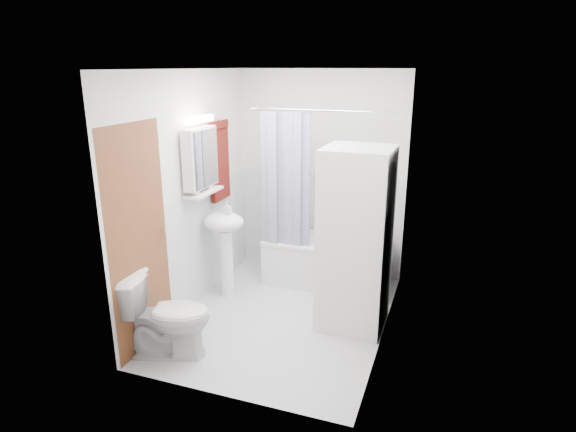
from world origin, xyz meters
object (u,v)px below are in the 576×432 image
(toilet, at_px, (167,316))
(sink, at_px, (225,235))
(bathtub, at_px, (326,260))
(washer_dryer, at_px, (355,240))

(toilet, bearing_deg, sink, -15.31)
(bathtub, distance_m, toilet, 2.07)
(washer_dryer, relative_size, toilet, 2.31)
(sink, bearing_deg, toilet, -88.38)
(bathtub, height_order, washer_dryer, washer_dryer)
(bathtub, height_order, sink, sink)
(sink, distance_m, washer_dryer, 1.45)
(bathtub, height_order, toilet, toilet)
(washer_dryer, distance_m, toilet, 1.83)
(bathtub, distance_m, sink, 1.23)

